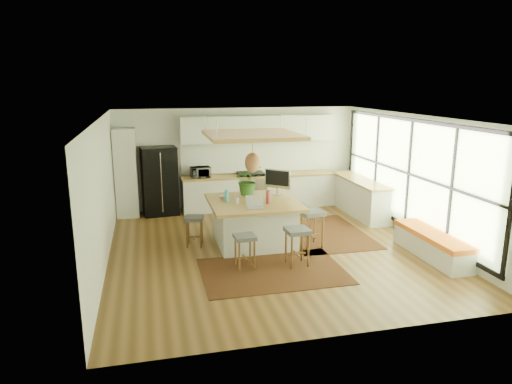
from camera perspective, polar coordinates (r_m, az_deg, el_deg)
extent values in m
plane|color=#523717|center=(9.67, 1.85, -6.96)|extent=(7.00, 7.00, 0.00)
plane|color=white|center=(9.09, 1.98, 9.20)|extent=(7.00, 7.00, 0.00)
plane|color=silver|center=(12.64, -2.27, 4.23)|extent=(6.50, 0.00, 6.50)
plane|color=silver|center=(6.11, 10.63, -6.10)|extent=(6.50, 0.00, 6.50)
plane|color=silver|center=(9.01, -18.44, -0.21)|extent=(0.00, 7.00, 7.00)
plane|color=silver|center=(10.60, 19.12, 1.71)|extent=(0.00, 7.00, 7.00)
cube|color=silver|center=(12.14, -15.76, 2.27)|extent=(0.55, 0.60, 2.25)
cube|color=silver|center=(12.63, 0.50, 0.01)|extent=(4.20, 0.60, 0.88)
cube|color=olive|center=(12.53, 0.50, 2.06)|extent=(4.24, 0.64, 0.05)
cube|color=white|center=(12.73, 0.18, 4.31)|extent=(4.20, 0.02, 0.80)
cube|color=silver|center=(12.48, 0.36, 7.82)|extent=(4.20, 0.34, 0.70)
cube|color=silver|center=(12.34, 12.63, -0.63)|extent=(0.60, 2.50, 0.88)
cube|color=olive|center=(12.24, 12.73, 1.46)|extent=(0.64, 2.54, 0.05)
cube|color=black|center=(8.56, 2.10, -9.73)|extent=(2.60, 1.80, 0.01)
cube|color=black|center=(10.71, 8.34, -5.03)|extent=(1.80, 2.60, 0.01)
imported|color=#A5A5AA|center=(12.21, -6.87, 2.60)|extent=(0.53, 0.33, 0.34)
imported|color=#1E4C19|center=(10.18, -0.97, 1.08)|extent=(0.63, 0.70, 0.52)
imported|color=white|center=(10.00, -4.00, -0.57)|extent=(0.22, 0.22, 0.05)
cylinder|color=#32BFC9|center=(9.68, -3.62, -0.61)|extent=(0.07, 0.07, 0.19)
cylinder|color=silver|center=(9.47, -2.47, -0.91)|extent=(0.07, 0.07, 0.19)
cylinder|color=#95313C|center=(9.47, 1.57, -0.91)|extent=(0.07, 0.07, 0.19)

